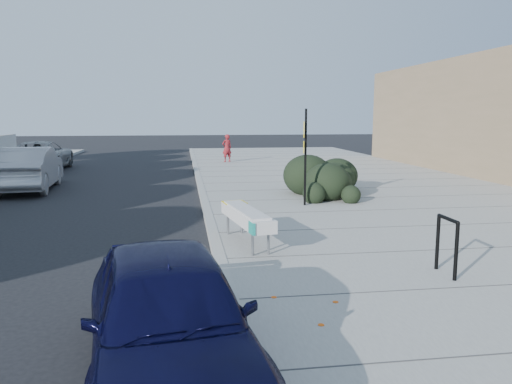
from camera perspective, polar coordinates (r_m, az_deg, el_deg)
ground at (r=8.99m, az=-4.09°, el=-8.55°), size 120.00×120.00×0.00m
sidewalk_near at (r=15.14m, az=16.03°, el=-1.45°), size 11.20×50.00×0.15m
curb_near at (r=13.82m, az=-5.65°, el=-2.07°), size 0.22×50.00×0.17m
bench at (r=9.84m, az=-1.09°, el=-2.82°), size 0.83×2.35×0.69m
bike_rack at (r=8.50m, az=20.99°, el=-5.16°), size 0.07×0.65×0.94m
sign_post at (r=14.01m, az=5.61°, el=4.66°), size 0.14×0.31×2.70m
hedge at (r=16.33m, az=8.13°, el=2.33°), size 2.94×4.21×1.43m
sedan_navy at (r=5.25m, az=-10.00°, el=-13.73°), size 2.12×4.16×1.36m
wagon_silver at (r=19.63m, az=-24.52°, el=2.45°), size 2.04×4.86×1.56m
suv_silver at (r=26.54m, az=-23.41°, el=3.84°), size 2.57×5.28×1.44m
pedestrian at (r=27.29m, az=-3.35°, el=5.03°), size 0.64×0.53×1.50m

